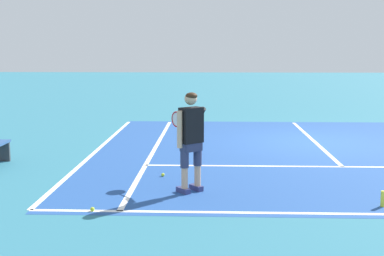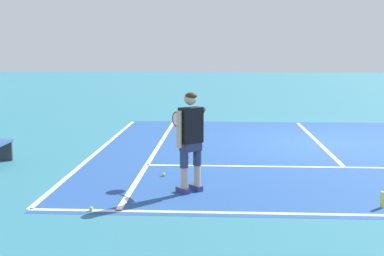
{
  "view_description": "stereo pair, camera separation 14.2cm",
  "coord_description": "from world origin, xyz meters",
  "px_view_note": "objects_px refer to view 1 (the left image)",
  "views": [
    {
      "loc": [
        -2.74,
        -13.36,
        2.43
      ],
      "look_at": [
        -3.07,
        -4.45,
        1.05
      ],
      "focal_mm": 47.99,
      "sensor_mm": 36.0,
      "label": 1
    },
    {
      "loc": [
        -2.6,
        -13.35,
        2.43
      ],
      "look_at": [
        -3.07,
        -4.45,
        1.05
      ],
      "focal_mm": 47.99,
      "sensor_mm": 36.0,
      "label": 2
    }
  ],
  "objects_px": {
    "tennis_ball_near_feet": "(163,175)",
    "water_bottle": "(383,199)",
    "tennis_ball_by_baseline": "(92,209)",
    "tennis_player": "(190,135)"
  },
  "relations": [
    {
      "from": "tennis_ball_near_feet",
      "to": "water_bottle",
      "type": "bearing_deg",
      "value": -26.22
    },
    {
      "from": "tennis_ball_by_baseline",
      "to": "water_bottle",
      "type": "height_order",
      "value": "water_bottle"
    },
    {
      "from": "tennis_player",
      "to": "water_bottle",
      "type": "distance_m",
      "value": 3.23
    },
    {
      "from": "tennis_player",
      "to": "tennis_ball_by_baseline",
      "type": "relative_size",
      "value": 25.95
    },
    {
      "from": "tennis_player",
      "to": "water_bottle",
      "type": "height_order",
      "value": "tennis_player"
    },
    {
      "from": "tennis_player",
      "to": "tennis_ball_by_baseline",
      "type": "height_order",
      "value": "tennis_player"
    },
    {
      "from": "tennis_player",
      "to": "water_bottle",
      "type": "bearing_deg",
      "value": -13.64
    },
    {
      "from": "tennis_ball_near_feet",
      "to": "tennis_ball_by_baseline",
      "type": "height_order",
      "value": "same"
    },
    {
      "from": "tennis_ball_by_baseline",
      "to": "water_bottle",
      "type": "xyz_separation_m",
      "value": [
        4.46,
        0.4,
        0.09
      ]
    },
    {
      "from": "water_bottle",
      "to": "tennis_player",
      "type": "bearing_deg",
      "value": 166.36
    }
  ]
}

